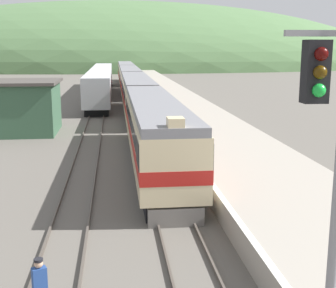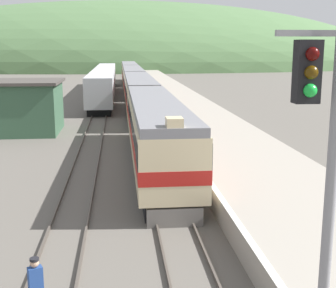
% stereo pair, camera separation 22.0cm
% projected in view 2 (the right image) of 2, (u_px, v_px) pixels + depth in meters
% --- Properties ---
extents(track_main, '(1.52, 180.00, 0.16)m').
position_uv_depth(track_main, '(132.00, 91.00, 74.23)').
color(track_main, '#4C443D').
rests_on(track_main, ground).
extents(track_siding, '(1.52, 180.00, 0.16)m').
position_uv_depth(track_siding, '(106.00, 92.00, 73.80)').
color(track_siding, '#4C443D').
rests_on(track_siding, ground).
extents(platform, '(6.41, 140.00, 1.03)m').
position_uv_depth(platform, '(180.00, 103.00, 55.17)').
color(platform, '#9E9689').
rests_on(platform, ground).
extents(distant_hills, '(194.54, 87.54, 44.86)m').
position_uv_depth(distant_hills, '(125.00, 67.00, 165.18)').
color(distant_hills, '#517547').
rests_on(distant_hills, ground).
extents(station_shed, '(7.50, 6.49, 4.31)m').
position_uv_depth(station_shed, '(16.00, 107.00, 38.44)').
color(station_shed, '#385B42').
rests_on(station_shed, ground).
extents(express_train_lead_car, '(2.90, 19.89, 4.32)m').
position_uv_depth(express_train_lead_car, '(156.00, 131.00, 27.37)').
color(express_train_lead_car, black).
rests_on(express_train_lead_car, ground).
extents(carriage_second, '(2.89, 21.25, 3.96)m').
position_uv_depth(carriage_second, '(139.00, 94.00, 48.49)').
color(carriage_second, black).
rests_on(carriage_second, ground).
extents(carriage_third, '(2.89, 21.25, 3.96)m').
position_uv_depth(carriage_third, '(133.00, 80.00, 70.04)').
color(carriage_third, black).
rests_on(carriage_third, ground).
extents(carriage_fourth, '(2.89, 21.25, 3.96)m').
position_uv_depth(carriage_fourth, '(129.00, 72.00, 91.59)').
color(carriage_fourth, black).
rests_on(carriage_fourth, ground).
extents(siding_train, '(2.90, 43.77, 3.95)m').
position_uv_depth(siding_train, '(104.00, 82.00, 67.65)').
color(siding_train, black).
rests_on(siding_train, ground).
extents(signal_mast_main, '(2.20, 0.42, 8.08)m').
position_uv_depth(signal_mast_main, '(334.00, 148.00, 7.85)').
color(signal_mast_main, gray).
rests_on(signal_mast_main, ground).
extents(track_worker, '(0.42, 0.35, 1.73)m').
position_uv_depth(track_worker, '(36.00, 285.00, 11.98)').
color(track_worker, '#2D2D33').
rests_on(track_worker, ground).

